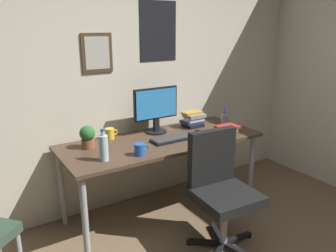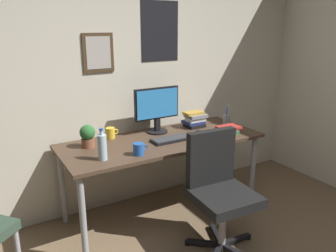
{
  "view_description": "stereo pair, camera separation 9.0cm",
  "coord_description": "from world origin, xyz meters",
  "px_view_note": "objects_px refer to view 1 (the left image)",
  "views": [
    {
      "loc": [
        -1.31,
        -0.76,
        1.74
      ],
      "look_at": [
        0.2,
        1.61,
        0.9
      ],
      "focal_mm": 36.03,
      "sensor_mm": 36.0,
      "label": 1
    },
    {
      "loc": [
        -1.23,
        -0.81,
        1.74
      ],
      "look_at": [
        0.2,
        1.61,
        0.9
      ],
      "focal_mm": 36.03,
      "sensor_mm": 36.0,
      "label": 2
    }
  ],
  "objects_px": {
    "keyboard": "(174,139)",
    "potted_plant": "(87,136)",
    "book_stack_left": "(226,130)",
    "office_chair": "(220,185)",
    "computer_mouse": "(199,132)",
    "coffee_mug_far": "(140,149)",
    "monitor": "(156,108)",
    "pen_cup": "(224,118)",
    "coffee_mug_near": "(110,134)",
    "water_bottle": "(104,147)",
    "book_stack_right": "(193,119)"
  },
  "relations": [
    {
      "from": "monitor",
      "to": "pen_cup",
      "type": "xyz_separation_m",
      "value": [
        0.76,
        -0.12,
        -0.19
      ]
    },
    {
      "from": "computer_mouse",
      "to": "monitor",
      "type": "bearing_deg",
      "value": 141.11
    },
    {
      "from": "computer_mouse",
      "to": "coffee_mug_far",
      "type": "bearing_deg",
      "value": -165.89
    },
    {
      "from": "coffee_mug_far",
      "to": "office_chair",
      "type": "bearing_deg",
      "value": -39.78
    },
    {
      "from": "coffee_mug_far",
      "to": "book_stack_left",
      "type": "relative_size",
      "value": 0.56
    },
    {
      "from": "water_bottle",
      "to": "book_stack_right",
      "type": "distance_m",
      "value": 1.17
    },
    {
      "from": "coffee_mug_far",
      "to": "monitor",
      "type": "bearing_deg",
      "value": 47.12
    },
    {
      "from": "water_bottle",
      "to": "coffee_mug_near",
      "type": "bearing_deg",
      "value": 61.89
    },
    {
      "from": "coffee_mug_far",
      "to": "book_stack_left",
      "type": "distance_m",
      "value": 0.96
    },
    {
      "from": "office_chair",
      "to": "potted_plant",
      "type": "relative_size",
      "value": 4.87
    },
    {
      "from": "book_stack_left",
      "to": "book_stack_right",
      "type": "relative_size",
      "value": 1.01
    },
    {
      "from": "coffee_mug_far",
      "to": "pen_cup",
      "type": "xyz_separation_m",
      "value": [
        1.17,
        0.32,
        0.01
      ]
    },
    {
      "from": "computer_mouse",
      "to": "potted_plant",
      "type": "bearing_deg",
      "value": 169.31
    },
    {
      "from": "potted_plant",
      "to": "book_stack_left",
      "type": "bearing_deg",
      "value": -14.21
    },
    {
      "from": "keyboard",
      "to": "water_bottle",
      "type": "xyz_separation_m",
      "value": [
        -0.72,
        -0.11,
        0.09
      ]
    },
    {
      "from": "keyboard",
      "to": "potted_plant",
      "type": "bearing_deg",
      "value": 163.41
    },
    {
      "from": "potted_plant",
      "to": "book_stack_right",
      "type": "height_order",
      "value": "potted_plant"
    },
    {
      "from": "computer_mouse",
      "to": "potted_plant",
      "type": "distance_m",
      "value": 1.05
    },
    {
      "from": "office_chair",
      "to": "pen_cup",
      "type": "distance_m",
      "value": 1.03
    },
    {
      "from": "coffee_mug_far",
      "to": "book_stack_left",
      "type": "height_order",
      "value": "coffee_mug_far"
    },
    {
      "from": "office_chair",
      "to": "computer_mouse",
      "type": "bearing_deg",
      "value": 67.84
    },
    {
      "from": "coffee_mug_far",
      "to": "book_stack_right",
      "type": "relative_size",
      "value": 0.56
    },
    {
      "from": "monitor",
      "to": "coffee_mug_near",
      "type": "height_order",
      "value": "monitor"
    },
    {
      "from": "water_bottle",
      "to": "book_stack_left",
      "type": "height_order",
      "value": "water_bottle"
    },
    {
      "from": "water_bottle",
      "to": "coffee_mug_near",
      "type": "relative_size",
      "value": 2.1
    },
    {
      "from": "potted_plant",
      "to": "pen_cup",
      "type": "height_order",
      "value": "pen_cup"
    },
    {
      "from": "book_stack_left",
      "to": "potted_plant",
      "type": "bearing_deg",
      "value": 165.79
    },
    {
      "from": "coffee_mug_near",
      "to": "coffee_mug_far",
      "type": "distance_m",
      "value": 0.5
    },
    {
      "from": "potted_plant",
      "to": "book_stack_left",
      "type": "distance_m",
      "value": 1.3
    },
    {
      "from": "monitor",
      "to": "pen_cup",
      "type": "height_order",
      "value": "monitor"
    },
    {
      "from": "office_chair",
      "to": "coffee_mug_far",
      "type": "relative_size",
      "value": 7.63
    },
    {
      "from": "potted_plant",
      "to": "coffee_mug_near",
      "type": "bearing_deg",
      "value": 25.96
    },
    {
      "from": "water_bottle",
      "to": "keyboard",
      "type": "bearing_deg",
      "value": 9.06
    },
    {
      "from": "pen_cup",
      "to": "potted_plant",
      "type": "bearing_deg",
      "value": 177.79
    },
    {
      "from": "office_chair",
      "to": "potted_plant",
      "type": "xyz_separation_m",
      "value": [
        -0.78,
        0.79,
        0.32
      ]
    },
    {
      "from": "office_chair",
      "to": "pen_cup",
      "type": "bearing_deg",
      "value": 47.2
    },
    {
      "from": "monitor",
      "to": "water_bottle",
      "type": "xyz_separation_m",
      "value": [
        -0.7,
        -0.4,
        -0.13
      ]
    },
    {
      "from": "office_chair",
      "to": "pen_cup",
      "type": "relative_size",
      "value": 4.75
    },
    {
      "from": "keyboard",
      "to": "book_stack_left",
      "type": "xyz_separation_m",
      "value": [
        0.53,
        -0.1,
        0.02
      ]
    },
    {
      "from": "potted_plant",
      "to": "book_stack_left",
      "type": "xyz_separation_m",
      "value": [
        1.25,
        -0.32,
        -0.07
      ]
    },
    {
      "from": "coffee_mug_far",
      "to": "book_stack_right",
      "type": "height_order",
      "value": "book_stack_right"
    },
    {
      "from": "keyboard",
      "to": "office_chair",
      "type": "bearing_deg",
      "value": -84.21
    },
    {
      "from": "potted_plant",
      "to": "book_stack_right",
      "type": "bearing_deg",
      "value": 1.64
    },
    {
      "from": "keyboard",
      "to": "potted_plant",
      "type": "distance_m",
      "value": 0.76
    },
    {
      "from": "office_chair",
      "to": "water_bottle",
      "type": "distance_m",
      "value": 0.96
    },
    {
      "from": "office_chair",
      "to": "keyboard",
      "type": "relative_size",
      "value": 2.21
    },
    {
      "from": "office_chair",
      "to": "book_stack_left",
      "type": "bearing_deg",
      "value": 45.02
    },
    {
      "from": "potted_plant",
      "to": "monitor",
      "type": "bearing_deg",
      "value": 5.34
    },
    {
      "from": "water_bottle",
      "to": "pen_cup",
      "type": "distance_m",
      "value": 1.48
    },
    {
      "from": "coffee_mug_near",
      "to": "coffee_mug_far",
      "type": "height_order",
      "value": "coffee_mug_near"
    }
  ]
}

